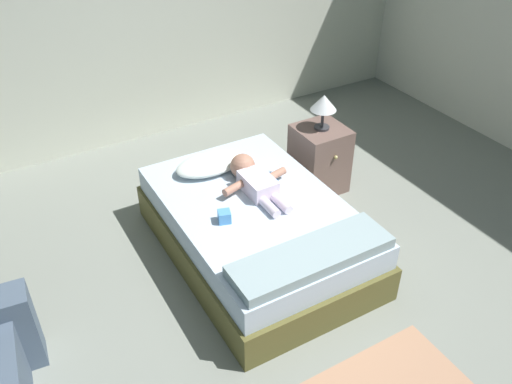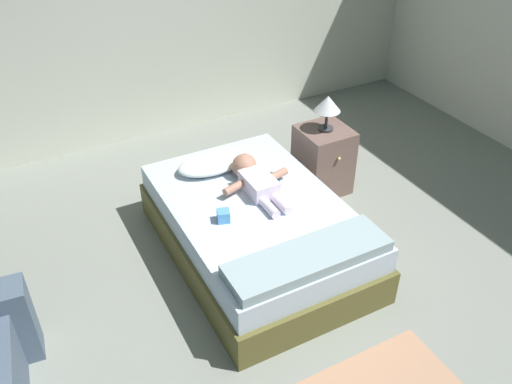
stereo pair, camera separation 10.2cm
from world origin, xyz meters
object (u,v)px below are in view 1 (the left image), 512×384
toothbrush (274,176)px  baby (253,179)px  pillow (210,164)px  nightstand (319,159)px  toy_block (224,217)px  bed (256,229)px  lamp (324,104)px

toothbrush → baby: bearing=-168.6°
pillow → baby: 0.40m
nightstand → toy_block: size_ratio=5.63×
baby → pillow: bearing=114.9°
bed → lamp: size_ratio=5.94×
bed → lamp: 1.16m
baby → toy_block: bearing=-145.0°
lamp → toy_block: lamp is taller
bed → pillow: 0.62m
lamp → toy_block: (-1.17, -0.54, -0.30)m
baby → nightstand: 0.88m
nightstand → toy_block: (-1.17, -0.54, 0.20)m
toothbrush → nightstand: nightstand is taller
bed → toy_block: size_ratio=17.26×
bed → toothbrush: size_ratio=11.72×
toothbrush → lamp: 0.74m
baby → nightstand: baby is taller
nightstand → pillow: bearing=175.7°
lamp → pillow: bearing=175.7°
bed → pillow: (-0.08, 0.55, 0.28)m
pillow → toy_block: pillow is taller
baby → toothbrush: 0.21m
bed → lamp: (0.89, 0.48, 0.57)m
baby → toy_block: size_ratio=6.42×
pillow → baby: (0.17, -0.36, 0.02)m
pillow → toy_block: size_ratio=5.35×
toothbrush → nightstand: 0.68m
pillow → nightstand: nightstand is taller
bed → lamp: lamp is taller
pillow → lamp: lamp is taller
nightstand → lamp: bearing=90.0°
pillow → nightstand: (0.97, -0.07, -0.21)m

